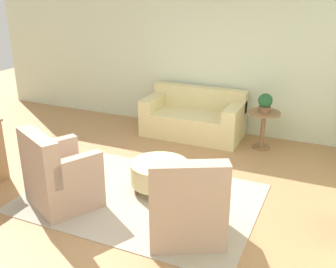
{
  "coord_description": "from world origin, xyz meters",
  "views": [
    {
      "loc": [
        2.2,
        -4.05,
        2.68
      ],
      "look_at": [
        0.15,
        0.55,
        0.75
      ],
      "focal_mm": 42.0,
      "sensor_mm": 36.0,
      "label": 1
    }
  ],
  "objects_px": {
    "armchair_right": "(186,207)",
    "ottoman_table": "(159,173)",
    "couch": "(194,119)",
    "armchair_left": "(59,177)",
    "potted_plant_on_side_table": "(265,102)",
    "side_table": "(263,124)"
  },
  "relations": [
    {
      "from": "armchair_right",
      "to": "ottoman_table",
      "type": "bearing_deg",
      "value": 130.48
    },
    {
      "from": "couch",
      "to": "armchair_right",
      "type": "distance_m",
      "value": 3.22
    },
    {
      "from": "armchair_left",
      "to": "potted_plant_on_side_table",
      "type": "bearing_deg",
      "value": 56.06
    },
    {
      "from": "armchair_left",
      "to": "potted_plant_on_side_table",
      "type": "distance_m",
      "value": 3.57
    },
    {
      "from": "armchair_right",
      "to": "ottoman_table",
      "type": "distance_m",
      "value": 1.13
    },
    {
      "from": "couch",
      "to": "potted_plant_on_side_table",
      "type": "bearing_deg",
      "value": -4.46
    },
    {
      "from": "armchair_left",
      "to": "ottoman_table",
      "type": "distance_m",
      "value": 1.33
    },
    {
      "from": "couch",
      "to": "armchair_left",
      "type": "xyz_separation_m",
      "value": [
        -0.68,
        -3.04,
        0.07
      ]
    },
    {
      "from": "armchair_left",
      "to": "potted_plant_on_side_table",
      "type": "relative_size",
      "value": 3.34
    },
    {
      "from": "potted_plant_on_side_table",
      "to": "couch",
      "type": "bearing_deg",
      "value": 175.54
    },
    {
      "from": "armchair_left",
      "to": "armchair_right",
      "type": "bearing_deg",
      "value": 0.0
    },
    {
      "from": "couch",
      "to": "potted_plant_on_side_table",
      "type": "xyz_separation_m",
      "value": [
        1.3,
        -0.1,
        0.5
      ]
    },
    {
      "from": "armchair_left",
      "to": "ottoman_table",
      "type": "xyz_separation_m",
      "value": [
        1.0,
        0.86,
        -0.12
      ]
    },
    {
      "from": "armchair_right",
      "to": "side_table",
      "type": "distance_m",
      "value": 2.95
    },
    {
      "from": "armchair_left",
      "to": "armchair_right",
      "type": "height_order",
      "value": "same"
    },
    {
      "from": "potted_plant_on_side_table",
      "to": "armchair_right",
      "type": "bearing_deg",
      "value": -94.76
    },
    {
      "from": "side_table",
      "to": "armchair_left",
      "type": "bearing_deg",
      "value": -123.94
    },
    {
      "from": "couch",
      "to": "potted_plant_on_side_table",
      "type": "distance_m",
      "value": 1.4
    },
    {
      "from": "couch",
      "to": "side_table",
      "type": "xyz_separation_m",
      "value": [
        1.3,
        -0.1,
        0.12
      ]
    },
    {
      "from": "potted_plant_on_side_table",
      "to": "side_table",
      "type": "bearing_deg",
      "value": 180.0
    },
    {
      "from": "side_table",
      "to": "potted_plant_on_side_table",
      "type": "distance_m",
      "value": 0.37
    },
    {
      "from": "couch",
      "to": "ottoman_table",
      "type": "height_order",
      "value": "couch"
    }
  ]
}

